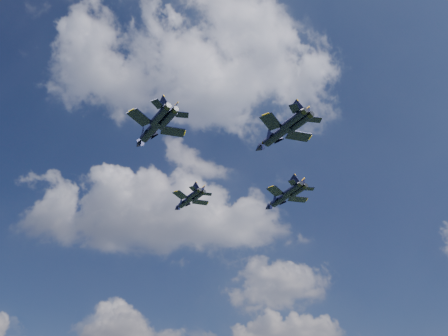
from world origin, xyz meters
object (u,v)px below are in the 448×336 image
jet_lead (186,202)px  jet_left (150,131)px  jet_right (280,199)px  jet_slot (276,135)px

jet_lead → jet_left: (-5.91, -30.01, 0.41)m
jet_left → jet_right: size_ratio=1.07×
jet_slot → jet_lead: bearing=87.2°
jet_lead → jet_left: jet_left is taller
jet_left → jet_slot: bearing=-39.5°
jet_lead → jet_left: 30.59m
jet_left → jet_slot: size_ratio=1.03×
jet_slot → jet_left: bearing=139.2°
jet_lead → jet_slot: (21.11, -32.36, -2.40)m
jet_right → jet_slot: jet_slot is taller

